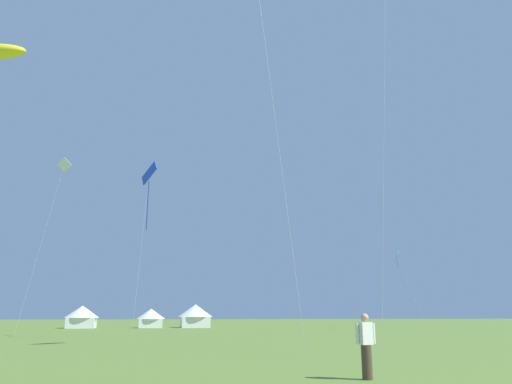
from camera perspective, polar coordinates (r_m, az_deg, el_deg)
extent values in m
cube|color=white|center=(56.64, -21.30, 2.95)|extent=(1.58, 0.64, 1.51)
cylinder|color=#B2B2B7|center=(53.96, -23.60, -5.46)|extent=(2.48, 2.40, 17.31)
cube|color=blue|center=(40.84, -12.24, 2.17)|extent=(1.21, 2.22, 2.30)
cylinder|color=#183599|center=(40.19, -12.44, -1.48)|extent=(0.08, 0.08, 4.07)
cylinder|color=#B2B2B7|center=(39.06, -13.19, -6.70)|extent=(0.65, 1.06, 12.87)
cube|color=#1EB7CC|center=(67.12, 16.01, -7.14)|extent=(0.62, 1.41, 1.43)
cylinder|color=teal|center=(67.01, 16.07, -8.01)|extent=(0.05, 0.05, 1.29)
cylinder|color=#B2B2B7|center=(66.17, 17.60, -10.91)|extent=(2.09, 2.52, 9.13)
cylinder|color=#B2B2B7|center=(26.14, 14.59, 7.10)|extent=(2.13, 0.88, 21.83)
cylinder|color=#B2B2B7|center=(25.26, 1.78, 11.78)|extent=(2.27, 2.48, 25.37)
cylinder|color=#473828|center=(14.39, 12.71, -18.66)|extent=(0.28, 0.28, 0.90)
cube|color=white|center=(14.35, 12.54, -15.68)|extent=(0.41, 0.31, 0.60)
sphere|color=tan|center=(14.34, 12.45, -14.00)|extent=(0.22, 0.22, 0.22)
cylinder|color=white|center=(14.25, 11.63, -15.74)|extent=(0.09, 0.09, 0.55)
cylinder|color=white|center=(14.45, 13.44, -15.62)|extent=(0.09, 0.09, 0.55)
cube|color=white|center=(70.64, -19.56, -14.09)|extent=(3.55, 3.55, 1.33)
cone|color=white|center=(70.63, -19.46, -12.92)|extent=(4.44, 4.44, 1.55)
cube|color=white|center=(70.14, -12.11, -14.64)|extent=(3.08, 3.08, 1.16)
cone|color=white|center=(70.13, -12.06, -13.62)|extent=(3.85, 3.85, 1.35)
cube|color=white|center=(70.43, -7.07, -14.73)|extent=(3.82, 3.82, 1.43)
cone|color=white|center=(70.43, -7.03, -13.46)|extent=(4.78, 4.78, 1.67)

